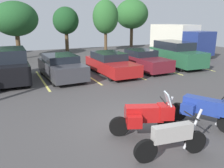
{
  "coord_description": "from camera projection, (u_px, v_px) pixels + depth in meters",
  "views": [
    {
      "loc": [
        -3.81,
        -6.44,
        3.52
      ],
      "look_at": [
        -0.07,
        1.68,
        1.02
      ],
      "focal_mm": 37.37,
      "sensor_mm": 36.0,
      "label": 1
    }
  ],
  "objects": [
    {
      "name": "car_green",
      "position": [
        176.0,
        54.0,
        17.83
      ],
      "size": [
        2.16,
        4.95,
        1.88
      ],
      "color": "#235638",
      "rests_on": "ground"
    },
    {
      "name": "motorcycle_second",
      "position": [
        172.0,
        139.0,
        6.02
      ],
      "size": [
        2.1,
        0.62,
        1.27
      ],
      "color": "black",
      "rests_on": "ground"
    },
    {
      "name": "motorcycle_touring",
      "position": [
        147.0,
        116.0,
        7.16
      ],
      "size": [
        2.05,
        1.17,
        1.39
      ],
      "color": "black",
      "rests_on": "ground"
    },
    {
      "name": "tree_far_right",
      "position": [
        105.0,
        17.0,
        25.12
      ],
      "size": [
        2.78,
        2.78,
        5.52
      ],
      "color": "#4C3823",
      "rests_on": "ground"
    },
    {
      "name": "car_maroon",
      "position": [
        143.0,
        60.0,
        16.61
      ],
      "size": [
        1.94,
        4.68,
        1.4
      ],
      "color": "maroon",
      "rests_on": "ground"
    },
    {
      "name": "ground",
      "position": [
        134.0,
        125.0,
        8.13
      ],
      "size": [
        44.0,
        44.0,
        0.1
      ],
      "primitive_type": "cube",
      "color": "#423F3F"
    },
    {
      "name": "parking_stripes",
      "position": [
        42.0,
        80.0,
        13.92
      ],
      "size": [
        22.81,
        5.15,
        0.01
      ],
      "color": "#EAE066",
      "rests_on": "ground"
    },
    {
      "name": "car_red",
      "position": [
        111.0,
        64.0,
        15.38
      ],
      "size": [
        1.96,
        4.85,
        1.39
      ],
      "color": "maroon",
      "rests_on": "ground"
    },
    {
      "name": "car_black",
      "position": [
        11.0,
        66.0,
        13.4
      ],
      "size": [
        1.87,
        4.23,
        1.89
      ],
      "color": "black",
      "rests_on": "ground"
    },
    {
      "name": "tree_rear",
      "position": [
        66.0,
        21.0,
        26.06
      ],
      "size": [
        2.88,
        2.88,
        4.86
      ],
      "color": "#4C3823",
      "rests_on": "ground"
    },
    {
      "name": "tree_right",
      "position": [
        15.0,
        19.0,
        20.32
      ],
      "size": [
        3.86,
        3.86,
        5.04
      ],
      "color": "#4C3823",
      "rests_on": "ground"
    },
    {
      "name": "tree_center_left",
      "position": [
        132.0,
        14.0,
        29.9
      ],
      "size": [
        4.16,
        4.16,
        5.98
      ],
      "color": "#4C3823",
      "rests_on": "ground"
    },
    {
      "name": "motorcycle_third",
      "position": [
        205.0,
        108.0,
        7.72
      ],
      "size": [
        1.33,
        2.08,
        1.41
      ],
      "color": "black",
      "rests_on": "ground"
    },
    {
      "name": "car_charcoal",
      "position": [
        61.0,
        67.0,
        14.16
      ],
      "size": [
        2.17,
        4.56,
        1.44
      ],
      "color": "#38383D",
      "rests_on": "ground"
    },
    {
      "name": "box_truck",
      "position": [
        179.0,
        40.0,
        22.7
      ],
      "size": [
        2.94,
        6.44,
        3.0
      ],
      "color": "navy",
      "rests_on": "ground"
    }
  ]
}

